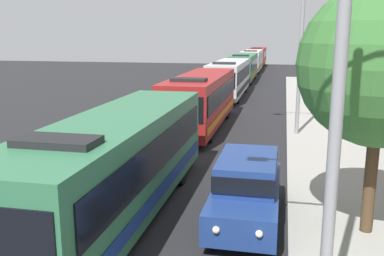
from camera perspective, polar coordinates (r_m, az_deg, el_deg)
The scene contains 10 objects.
bus_lead at distance 12.74m, azimuth -9.69°, elevation -4.45°, with size 2.58×11.28×3.21m.
bus_second_in_line at distance 24.78m, azimuth 1.22°, elevation 3.88°, with size 2.58×10.99×3.21m.
bus_middle at distance 37.51m, azimuth 4.98°, elevation 6.71°, with size 2.58×11.43×3.21m.
bus_fourth_in_line at distance 50.51m, azimuth 6.86°, elevation 8.10°, with size 2.58×11.88×3.21m.
bus_rear at distance 63.57m, azimuth 7.97°, elevation 8.92°, with size 2.58×11.28×3.21m.
bus_tail_end at distance 76.41m, azimuth 8.70°, elevation 9.45°, with size 2.58×11.40×3.21m.
white_suv at distance 12.61m, azimuth 7.29°, elevation -7.69°, with size 1.86×4.96×1.90m.
streetlamp_near at distance 6.66m, azimuth 19.47°, elevation 13.15°, with size 5.77×0.28×8.83m.
streetlamp_mid at distance 23.01m, azimuth 14.36°, elevation 12.15°, with size 5.72×0.28×8.66m.
roadside_tree at distance 11.72m, azimuth 23.81°, elevation 7.62°, with size 4.13×4.13×6.51m.
Camera 1 is at (3.30, -0.13, 5.33)m, focal length 40.15 mm.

